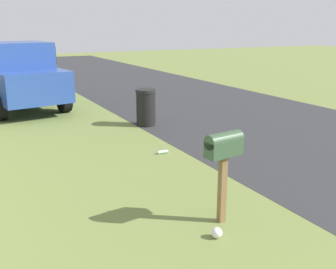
# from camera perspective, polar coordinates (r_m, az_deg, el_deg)

# --- Properties ---
(mailbox) EXTENTS (0.26, 0.54, 1.26)m
(mailbox) POSITION_cam_1_polar(r_m,az_deg,el_deg) (5.16, 8.07, -2.37)
(mailbox) COLOR brown
(mailbox) RESTS_ON ground
(pickup_truck) EXTENTS (5.51, 2.72, 2.09)m
(pickup_truck) POSITION_cam_1_polar(r_m,az_deg,el_deg) (13.59, -21.19, 8.26)
(pickup_truck) COLOR #284793
(pickup_truck) RESTS_ON ground
(trash_bin) EXTENTS (0.53, 0.53, 0.97)m
(trash_bin) POSITION_cam_1_polar(r_m,az_deg,el_deg) (10.44, -3.22, 3.95)
(trash_bin) COLOR black
(trash_bin) RESTS_ON ground
(litter_bottle_by_mailbox) EXTENTS (0.08, 0.22, 0.07)m
(litter_bottle_by_mailbox) POSITION_cam_1_polar(r_m,az_deg,el_deg) (8.21, -0.76, -2.53)
(litter_bottle_by_mailbox) COLOR #B2D8BF
(litter_bottle_by_mailbox) RESTS_ON ground
(litter_bag_midfield_b) EXTENTS (0.14, 0.14, 0.14)m
(litter_bag_midfield_b) POSITION_cam_1_polar(r_m,az_deg,el_deg) (5.12, 7.07, -13.94)
(litter_bag_midfield_b) COLOR silver
(litter_bag_midfield_b) RESTS_ON ground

